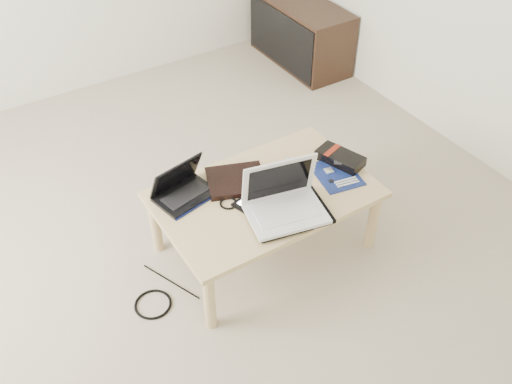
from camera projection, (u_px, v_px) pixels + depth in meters
ground at (189, 253)px, 3.13m from camera, size 4.00×4.00×0.00m
coffee_table at (265, 199)px, 2.94m from camera, size 1.10×0.70×0.40m
media_cabinet at (300, 33)px, 4.60m from camera, size 0.41×0.90×0.50m
book at (236, 180)px, 2.95m from camera, size 0.36×0.34×0.03m
netbook at (182, 189)px, 2.86m from camera, size 0.33×0.27×0.20m
tablet at (260, 201)px, 2.85m from camera, size 0.28×0.24×0.01m
remote at (295, 171)px, 3.02m from camera, size 0.11×0.22×0.02m
neoprene_sleeve at (288, 213)px, 2.78m from camera, size 0.43×0.35×0.02m
white_laptop at (284, 202)px, 2.74m from camera, size 0.42×0.33×0.27m
motherboard at (337, 174)px, 3.01m from camera, size 0.26×0.30×0.01m
gpu_box at (340, 158)px, 3.08m from camera, size 0.20×0.28×0.06m
cable_coil at (228, 203)px, 2.84m from camera, size 0.11×0.11×0.01m
floor_cable_coil at (153, 304)px, 2.86m from camera, size 0.20×0.20×0.01m
floor_cable_trail at (171, 281)px, 2.98m from camera, size 0.15×0.36×0.01m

